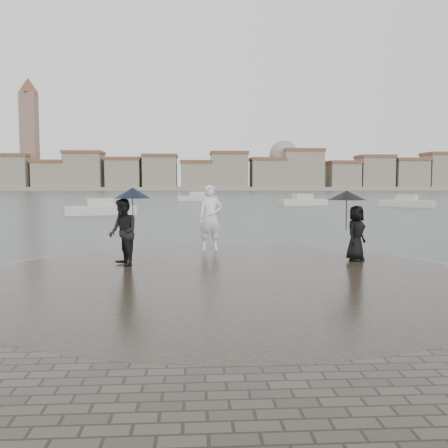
{
  "coord_description": "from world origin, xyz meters",
  "views": [
    {
      "loc": [
        -0.78,
        -8.13,
        2.52
      ],
      "look_at": [
        0.0,
        4.8,
        1.45
      ],
      "focal_mm": 40.0,
      "sensor_mm": 36.0,
      "label": 1
    }
  ],
  "objects": [
    {
      "name": "visitor_right",
      "position": [
        3.62,
        5.42,
        1.5
      ],
      "size": [
        1.23,
        1.09,
        1.95
      ],
      "color": "black",
      "rests_on": "quay_tip"
    },
    {
      "name": "boats",
      "position": [
        6.12,
        46.1,
        0.38
      ],
      "size": [
        35.33,
        33.26,
        1.5
      ],
      "color": "beige",
      "rests_on": "ground"
    },
    {
      "name": "ground",
      "position": [
        0.0,
        0.0,
        0.0
      ],
      "size": [
        400.0,
        400.0,
        0.0
      ],
      "primitive_type": "plane",
      "color": "#2B3835",
      "rests_on": "ground"
    },
    {
      "name": "kerb_ring",
      "position": [
        0.0,
        3.5,
        0.16
      ],
      "size": [
        12.5,
        12.5,
        0.32
      ],
      "primitive_type": "cylinder",
      "color": "gray",
      "rests_on": "ground"
    },
    {
      "name": "visitor_left",
      "position": [
        -2.58,
        4.95,
        1.44
      ],
      "size": [
        1.22,
        1.11,
        2.04
      ],
      "color": "black",
      "rests_on": "quay_tip"
    },
    {
      "name": "far_skyline",
      "position": [
        -6.29,
        160.71,
        5.61
      ],
      "size": [
        260.0,
        20.0,
        37.0
      ],
      "color": "gray",
      "rests_on": "ground"
    },
    {
      "name": "quay_tip",
      "position": [
        0.0,
        3.5,
        0.18
      ],
      "size": [
        11.9,
        11.9,
        0.36
      ],
      "primitive_type": "cylinder",
      "color": "#2D261E",
      "rests_on": "ground"
    },
    {
      "name": "statue",
      "position": [
        -0.25,
        7.78,
        1.41
      ],
      "size": [
        0.77,
        0.51,
        2.09
      ],
      "primitive_type": "imported",
      "rotation": [
        0.0,
        0.0,
        -0.01
      ],
      "color": "white",
      "rests_on": "quay_tip"
    }
  ]
}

